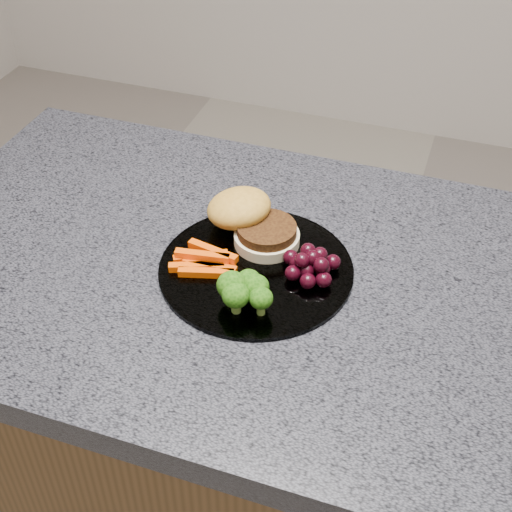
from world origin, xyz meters
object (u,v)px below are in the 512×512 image
(island_cabinet, at_px, (309,485))
(grape_bunch, at_px, (311,265))
(burger, at_px, (249,220))
(plate, at_px, (256,269))

(island_cabinet, bearing_deg, grape_bunch, 155.75)
(island_cabinet, height_order, grape_bunch, grape_bunch)
(island_cabinet, bearing_deg, burger, 152.50)
(plate, bearing_deg, island_cabinet, 0.29)
(burger, bearing_deg, grape_bunch, -6.40)
(burger, bearing_deg, plate, -41.55)
(plate, height_order, burger, burger)
(island_cabinet, distance_m, plate, 0.48)
(island_cabinet, bearing_deg, plate, -179.71)
(grape_bunch, bearing_deg, burger, 151.78)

